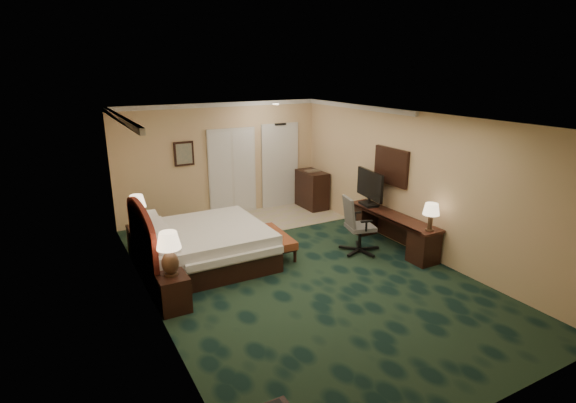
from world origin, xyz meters
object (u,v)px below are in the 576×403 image
nightstand_near (173,292)px  bed (205,246)px  lamp_near (170,254)px  tv (370,188)px  lamp_far (138,211)px  minibar (312,190)px  bed_bench (274,244)px  desk (391,230)px  desk_chair (360,225)px  nightstand_far (141,240)px

nightstand_near → bed: bearing=54.6°
nightstand_near → lamp_near: bearing=83.6°
lamp_near → tv: tv is taller
bed → lamp_far: lamp_far is taller
lamp_near → nightstand_near: bearing=-96.4°
nightstand_near → minibar: 5.57m
bed_bench → desk: size_ratio=0.54×
bed → minibar: size_ratio=2.28×
lamp_near → lamp_far: 2.33m
nightstand_near → minibar: minibar is taller
lamp_far → desk_chair: bearing=-27.3°
bed → bed_bench: (1.31, -0.21, -0.13)m
bed → nightstand_near: size_ratio=3.99×
desk_chair → nightstand_near: bearing=-159.7°
nightstand_far → nightstand_near: bearing=-90.2°
bed_bench → tv: size_ratio=1.28×
nightstand_far → lamp_near: bearing=-90.1°
nightstand_far → lamp_near: 2.38m
nightstand_far → lamp_far: 0.59m
lamp_near → minibar: (4.46, 3.29, -0.40)m
lamp_far → minibar: 4.58m
nightstand_far → minibar: (4.46, 0.99, 0.19)m
desk → bed_bench: bearing=161.0°
bed_bench → desk: 2.37m
nightstand_far → tv: 4.72m
bed_bench → desk_chair: (1.51, -0.70, 0.35)m
tv → desk_chair: size_ratio=0.86×
nightstand_far → desk_chair: (3.77, -1.92, 0.28)m
lamp_near → desk: 4.53m
desk → desk_chair: bearing=174.7°
lamp_near → bed_bench: size_ratio=0.54×
bed → lamp_near: 1.69m
bed_bench → tv: tv is taller
bed → minibar: 4.04m
nightstand_near → tv: tv is taller
bed → desk_chair: desk_chair is taller
lamp_far → desk: lamp_far is taller
desk → desk_chair: (-0.72, 0.07, 0.23)m
bed → lamp_far: size_ratio=3.49×
nightstand_far → minibar: size_ratio=0.59×
bed_bench → desk_chair: bearing=-21.5°
nightstand_far → minibar: minibar is taller
desk → minibar: (-0.03, 2.98, 0.14)m
nightstand_far → desk_chair: 4.24m
desk → desk_chair: 0.76m
nightstand_far → bed_bench: 2.56m
bed → nightstand_far: size_ratio=3.87×
nightstand_far → lamp_near: lamp_near is taller
minibar → tv: bearing=-89.3°
nightstand_far → lamp_near: (-0.00, -2.30, 0.60)m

